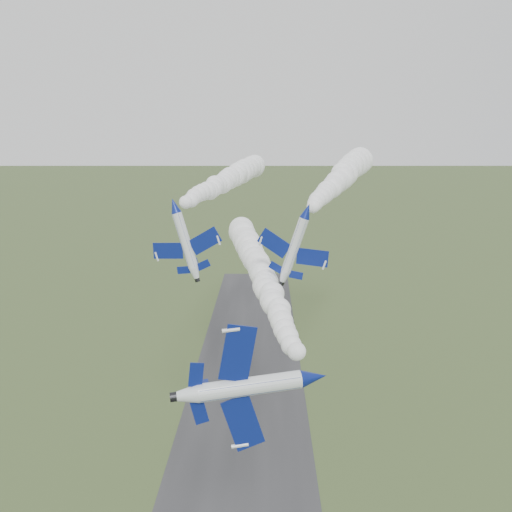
# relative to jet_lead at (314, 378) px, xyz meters

# --- Properties ---
(runway) EXTENTS (24.00, 260.00, 0.04)m
(runway) POSITION_rel_jet_lead_xyz_m (-8.15, 36.85, -31.72)
(runway) COLOR #2B2B2D
(runway) RESTS_ON ground
(jet_lead) EXTENTS (4.20, 13.38, 11.08)m
(jet_lead) POSITION_rel_jet_lead_xyz_m (0.00, 0.00, 0.00)
(jet_lead) COLOR silver
(smoke_trail_jet_lead) EXTENTS (16.45, 59.62, 4.70)m
(smoke_trail_jet_lead) POSITION_rel_jet_lead_xyz_m (-5.11, 33.20, 1.57)
(smoke_trail_jet_lead) COLOR white
(jet_pair_left) EXTENTS (9.15, 11.22, 3.52)m
(jet_pair_left) POSITION_rel_jet_lead_xyz_m (-15.92, 26.34, 11.58)
(jet_pair_left) COLOR silver
(smoke_trail_jet_pair_left) EXTENTS (16.47, 62.94, 4.90)m
(smoke_trail_jet_pair_left) POSITION_rel_jet_lead_xyz_m (-10.88, 60.09, 12.54)
(smoke_trail_jet_pair_left) COLOR white
(jet_pair_right) EXTENTS (9.16, 11.28, 3.67)m
(jet_pair_right) POSITION_rel_jet_lead_xyz_m (0.94, 25.77, 11.03)
(jet_pair_right) COLOR silver
(smoke_trail_jet_pair_right) EXTENTS (19.15, 62.31, 5.63)m
(smoke_trail_jet_pair_right) POSITION_rel_jet_lead_xyz_m (9.60, 58.17, 13.16)
(smoke_trail_jet_pair_right) COLOR white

